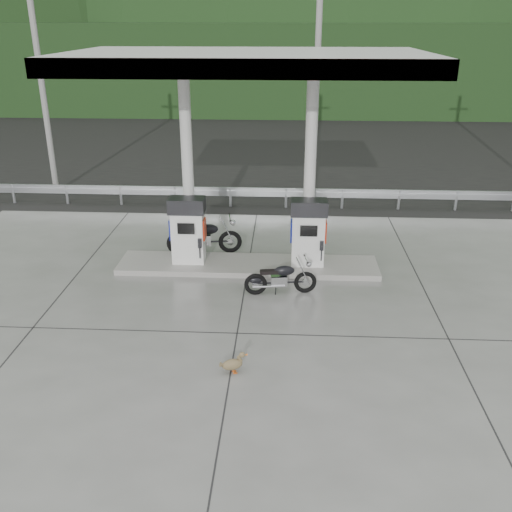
# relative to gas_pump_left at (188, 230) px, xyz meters

# --- Properties ---
(ground) EXTENTS (160.00, 160.00, 0.00)m
(ground) POSITION_rel_gas_pump_left_xyz_m (1.60, -2.50, -1.07)
(ground) COLOR black
(ground) RESTS_ON ground
(forecourt_apron) EXTENTS (18.00, 14.00, 0.02)m
(forecourt_apron) POSITION_rel_gas_pump_left_xyz_m (1.60, -2.50, -1.06)
(forecourt_apron) COLOR slate
(forecourt_apron) RESTS_ON ground
(pump_island) EXTENTS (7.00, 1.40, 0.15)m
(pump_island) POSITION_rel_gas_pump_left_xyz_m (1.60, 0.00, -0.98)
(pump_island) COLOR gray
(pump_island) RESTS_ON forecourt_apron
(gas_pump_left) EXTENTS (0.95, 0.55, 1.80)m
(gas_pump_left) POSITION_rel_gas_pump_left_xyz_m (0.00, 0.00, 0.00)
(gas_pump_left) COLOR white
(gas_pump_left) RESTS_ON pump_island
(gas_pump_right) EXTENTS (0.95, 0.55, 1.80)m
(gas_pump_right) POSITION_rel_gas_pump_left_xyz_m (3.20, 0.00, 0.00)
(gas_pump_right) COLOR white
(gas_pump_right) RESTS_ON pump_island
(canopy_column_left) EXTENTS (0.30, 0.30, 5.00)m
(canopy_column_left) POSITION_rel_gas_pump_left_xyz_m (0.00, 0.40, 1.60)
(canopy_column_left) COLOR white
(canopy_column_left) RESTS_ON pump_island
(canopy_column_right) EXTENTS (0.30, 0.30, 5.00)m
(canopy_column_right) POSITION_rel_gas_pump_left_xyz_m (3.20, 0.40, 1.60)
(canopy_column_right) COLOR white
(canopy_column_right) RESTS_ON pump_island
(canopy_roof) EXTENTS (8.50, 5.00, 0.40)m
(canopy_roof) POSITION_rel_gas_pump_left_xyz_m (1.60, 0.00, 4.30)
(canopy_roof) COLOR beige
(canopy_roof) RESTS_ON canopy_column_left
(guardrail) EXTENTS (26.00, 0.16, 1.42)m
(guardrail) POSITION_rel_gas_pump_left_xyz_m (1.60, 5.50, -0.36)
(guardrail) COLOR #A9ADB2
(guardrail) RESTS_ON ground
(road) EXTENTS (60.00, 7.00, 0.01)m
(road) POSITION_rel_gas_pump_left_xyz_m (1.60, 9.00, -1.07)
(road) COLOR black
(road) RESTS_ON ground
(utility_pole_a) EXTENTS (0.22, 0.22, 8.00)m
(utility_pole_a) POSITION_rel_gas_pump_left_xyz_m (-6.40, 7.00, 2.93)
(utility_pole_a) COLOR gray
(utility_pole_a) RESTS_ON ground
(utility_pole_b) EXTENTS (0.22, 0.22, 8.00)m
(utility_pole_b) POSITION_rel_gas_pump_left_xyz_m (3.60, 7.00, 2.93)
(utility_pole_b) COLOR gray
(utility_pole_b) RESTS_ON ground
(tree_band) EXTENTS (80.00, 6.00, 6.00)m
(tree_band) POSITION_rel_gas_pump_left_xyz_m (1.60, 27.50, 1.93)
(tree_band) COLOR black
(tree_band) RESTS_ON ground
(forested_hills) EXTENTS (100.00, 40.00, 140.00)m
(forested_hills) POSITION_rel_gas_pump_left_xyz_m (1.60, 57.50, -1.07)
(forested_hills) COLOR black
(forested_hills) RESTS_ON ground
(motorcycle_left) EXTENTS (2.08, 0.91, 0.95)m
(motorcycle_left) POSITION_rel_gas_pump_left_xyz_m (0.28, 0.98, -0.57)
(motorcycle_left) COLOR black
(motorcycle_left) RESTS_ON forecourt_apron
(motorcycle_right) EXTENTS (1.73, 0.76, 0.79)m
(motorcycle_right) POSITION_rel_gas_pump_left_xyz_m (2.50, -1.51, -0.65)
(motorcycle_right) COLOR black
(motorcycle_right) RESTS_ON forecourt_apron
(duck) EXTENTS (0.51, 0.30, 0.36)m
(duck) POSITION_rel_gas_pump_left_xyz_m (1.63, -4.98, -0.87)
(duck) COLOR brown
(duck) RESTS_ON forecourt_apron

